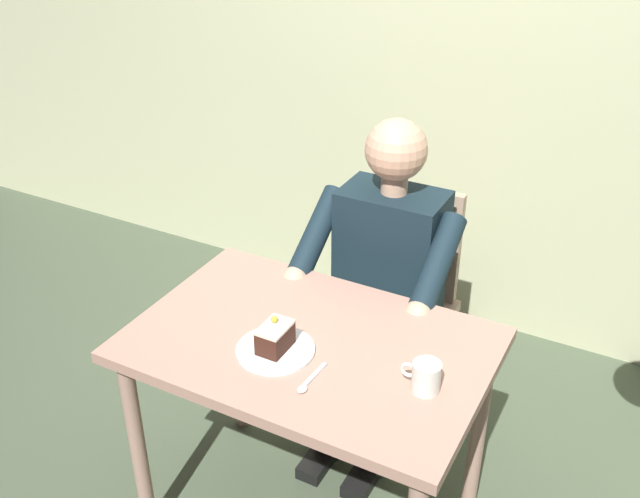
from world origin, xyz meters
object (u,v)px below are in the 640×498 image
object	(u,v)px
chair	(398,295)
seated_person	(380,285)
dessert_spoon	(308,382)
coffee_cup	(426,376)
dining_table	(310,367)
cake_slice	(275,337)

from	to	relation	value
chair	seated_person	xyz separation A→B (m)	(0.00, 0.17, 0.14)
chair	seated_person	size ratio (longest dim) A/B	0.74
seated_person	dessert_spoon	distance (m)	0.70
coffee_cup	dessert_spoon	world-z (taller)	coffee_cup
dining_table	cake_slice	bearing A→B (deg)	56.70
coffee_cup	cake_slice	bearing A→B (deg)	5.87
seated_person	dessert_spoon	bearing A→B (deg)	97.44
dining_table	seated_person	size ratio (longest dim) A/B	0.84
cake_slice	coffee_cup	size ratio (longest dim) A/B	0.98
cake_slice	dining_table	bearing A→B (deg)	-123.30
cake_slice	dessert_spoon	bearing A→B (deg)	152.12
dining_table	coffee_cup	distance (m)	0.40
seated_person	coffee_cup	world-z (taller)	seated_person
dining_table	dessert_spoon	distance (m)	0.22
dining_table	coffee_cup	size ratio (longest dim) A/B	9.26
chair	cake_slice	world-z (taller)	chair
dining_table	dessert_spoon	xyz separation A→B (m)	(-0.09, 0.17, 0.10)
chair	seated_person	bearing A→B (deg)	90.00
dining_table	chair	bearing A→B (deg)	-90.00
dining_table	chair	xyz separation A→B (m)	(0.00, -0.69, -0.14)
chair	dessert_spoon	size ratio (longest dim) A/B	6.40
coffee_cup	chair	bearing A→B (deg)	-63.19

